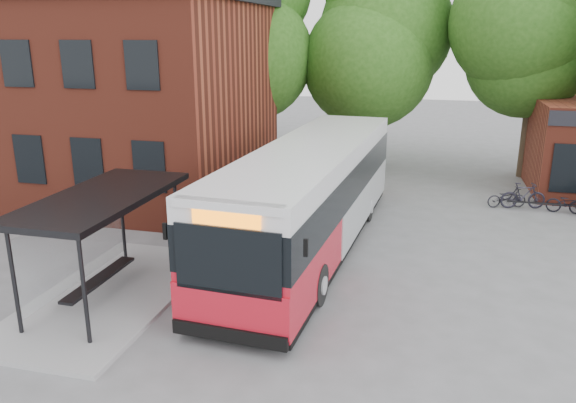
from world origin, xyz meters
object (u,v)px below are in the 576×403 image
(bus_shelter, at_px, (106,247))
(bicycle_0, at_px, (507,198))
(city_bus, at_px, (312,197))
(bicycle_1, at_px, (523,196))
(bicycle_2, at_px, (569,203))

(bus_shelter, height_order, bicycle_0, bus_shelter)
(city_bus, height_order, bicycle_0, city_bus)
(bicycle_0, bearing_deg, bicycle_1, -107.14)
(city_bus, distance_m, bicycle_0, 9.35)
(bicycle_0, bearing_deg, city_bus, 115.48)
(city_bus, xyz_separation_m, bicycle_0, (6.76, 6.33, -1.31))
(bus_shelter, xyz_separation_m, city_bus, (4.44, 4.94, 0.27))
(city_bus, bearing_deg, bicycle_0, 46.66)
(bicycle_0, height_order, bicycle_1, bicycle_1)
(bicycle_1, relative_size, bicycle_2, 1.07)
(city_bus, height_order, bicycle_1, city_bus)
(bicycle_0, distance_m, bicycle_2, 2.30)
(city_bus, relative_size, bicycle_0, 8.62)
(bus_shelter, distance_m, city_bus, 6.65)
(bicycle_2, bearing_deg, city_bus, 139.96)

